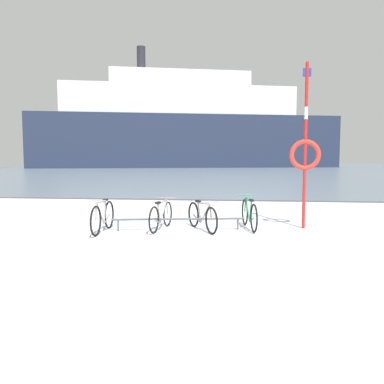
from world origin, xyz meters
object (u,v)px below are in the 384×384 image
rescue_post (305,151)px  bicycle_0 (103,217)px  bicycle_1 (161,216)px  bicycle_3 (249,214)px  ferry_ship (185,128)px  bicycle_2 (202,217)px

rescue_post → bicycle_0: bearing=-167.4°
bicycle_0 → bicycle_1: bicycle_0 is taller
bicycle_0 → rescue_post: bearing=12.6°
bicycle_0 → rescue_post: (4.86, 1.08, 1.58)m
bicycle_3 → ferry_ship: size_ratio=0.03×
bicycle_2 → bicycle_3: 1.23m
ferry_ship → rescue_post: bearing=-79.8°
bicycle_1 → rescue_post: 3.93m
bicycle_0 → ferry_ship: bearing=95.6°
bicycle_0 → ferry_ship: (-5.93, 61.00, 6.60)m
bicycle_0 → bicycle_3: bearing=14.4°
bicycle_2 → ferry_ship: size_ratio=0.03×
bicycle_0 → bicycle_2: 2.39m
bicycle_1 → rescue_post: (3.53, 0.61, 1.60)m
bicycle_3 → bicycle_1: bearing=-169.1°
bicycle_0 → ferry_ship: size_ratio=0.03×
bicycle_0 → bicycle_2: bicycle_0 is taller
bicycle_1 → bicycle_2: (1.01, 0.00, -0.00)m
bicycle_0 → bicycle_3: size_ratio=0.97×
bicycle_2 → rescue_post: bearing=13.5°
bicycle_3 → bicycle_0: bearing=-165.6°
bicycle_0 → ferry_ship: ferry_ship is taller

